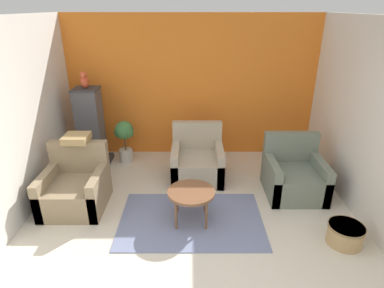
{
  "coord_description": "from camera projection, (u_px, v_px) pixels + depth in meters",
  "views": [
    {
      "loc": [
        0.0,
        -2.41,
        2.69
      ],
      "look_at": [
        0.0,
        1.72,
        0.91
      ],
      "focal_mm": 30.0,
      "sensor_mm": 36.0,
      "label": 1
    }
  ],
  "objects": [
    {
      "name": "wall_back_accent",
      "position": [
        192.0,
        88.0,
        5.94
      ],
      "size": [
        4.65,
        0.06,
        2.59
      ],
      "color": "orange",
      "rests_on": "ground_plane"
    },
    {
      "name": "wall_left",
      "position": [
        23.0,
        118.0,
        4.34
      ],
      "size": [
        0.06,
        3.43,
        2.59
      ],
      "color": "silver",
      "rests_on": "ground_plane"
    },
    {
      "name": "wall_right",
      "position": [
        361.0,
        118.0,
        4.34
      ],
      "size": [
        0.06,
        3.43,
        2.59
      ],
      "color": "silver",
      "rests_on": "ground_plane"
    },
    {
      "name": "area_rug",
      "position": [
        191.0,
        220.0,
        4.37
      ],
      "size": [
        1.93,
        1.28,
        0.01
      ],
      "color": "slate",
      "rests_on": "ground_plane"
    },
    {
      "name": "coffee_table",
      "position": [
        191.0,
        194.0,
        4.21
      ],
      "size": [
        0.63,
        0.63,
        0.46
      ],
      "color": "brown",
      "rests_on": "ground_plane"
    },
    {
      "name": "armchair_left",
      "position": [
        76.0,
        189.0,
        4.6
      ],
      "size": [
        0.84,
        0.86,
        0.88
      ],
      "color": "#8E7A5B",
      "rests_on": "ground_plane"
    },
    {
      "name": "armchair_right",
      "position": [
        294.0,
        176.0,
        4.93
      ],
      "size": [
        0.84,
        0.86,
        0.88
      ],
      "color": "slate",
      "rests_on": "ground_plane"
    },
    {
      "name": "armchair_middle",
      "position": [
        197.0,
        162.0,
        5.39
      ],
      "size": [
        0.84,
        0.86,
        0.88
      ],
      "color": "tan",
      "rests_on": "ground_plane"
    },
    {
      "name": "birdcage",
      "position": [
        91.0,
        129.0,
        5.71
      ],
      "size": [
        0.58,
        0.58,
        1.41
      ],
      "color": "#353539",
      "rests_on": "ground_plane"
    },
    {
      "name": "parrot",
      "position": [
        85.0,
        80.0,
        5.37
      ],
      "size": [
        0.13,
        0.24,
        0.29
      ],
      "color": "#D14C2D",
      "rests_on": "birdcage"
    },
    {
      "name": "potted_plant",
      "position": [
        125.0,
        136.0,
        5.84
      ],
      "size": [
        0.37,
        0.33,
        0.79
      ],
      "color": "beige",
      "rests_on": "ground_plane"
    },
    {
      "name": "wicker_basket",
      "position": [
        345.0,
        234.0,
        3.9
      ],
      "size": [
        0.44,
        0.44,
        0.26
      ],
      "color": "tan",
      "rests_on": "ground_plane"
    },
    {
      "name": "throw_pillow",
      "position": [
        76.0,
        138.0,
        4.63
      ],
      "size": [
        0.35,
        0.35,
        0.1
      ],
      "color": "tan",
      "rests_on": "armchair_left"
    }
  ]
}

